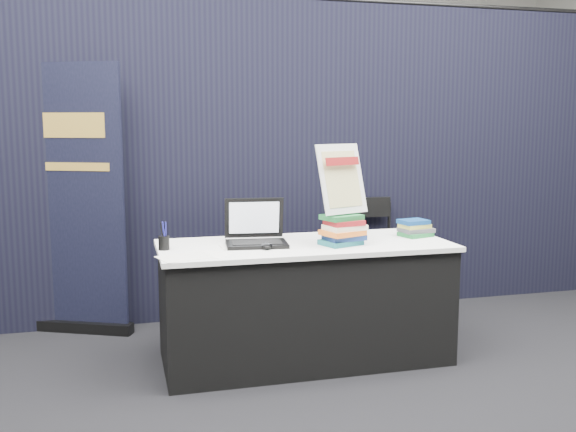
{
  "coord_description": "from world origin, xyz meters",
  "views": [
    {
      "loc": [
        -1.1,
        -3.21,
        1.49
      ],
      "look_at": [
        -0.11,
        0.55,
        0.92
      ],
      "focal_mm": 40.0,
      "sensor_mm": 36.0,
      "label": 1
    }
  ],
  "objects_px": {
    "display_table": "(305,301)",
    "pullup_banner": "(73,215)",
    "laptop": "(255,234)",
    "book_stack_short": "(415,228)",
    "book_stack_tall": "(343,230)",
    "stacking_chair": "(373,251)",
    "info_sign": "(342,180)"
  },
  "relations": [
    {
      "from": "display_table",
      "to": "pullup_banner",
      "type": "relative_size",
      "value": 0.95
    },
    {
      "from": "display_table",
      "to": "laptop",
      "type": "bearing_deg",
      "value": 172.56
    },
    {
      "from": "book_stack_short",
      "to": "pullup_banner",
      "type": "relative_size",
      "value": 0.11
    },
    {
      "from": "laptop",
      "to": "book_stack_short",
      "type": "distance_m",
      "value": 1.08
    },
    {
      "from": "book_stack_tall",
      "to": "book_stack_short",
      "type": "xyz_separation_m",
      "value": [
        0.56,
        0.17,
        -0.04
      ]
    },
    {
      "from": "laptop",
      "to": "book_stack_short",
      "type": "bearing_deg",
      "value": 7.19
    },
    {
      "from": "laptop",
      "to": "pullup_banner",
      "type": "xyz_separation_m",
      "value": [
        -1.12,
        0.91,
        0.03
      ]
    },
    {
      "from": "laptop",
      "to": "book_stack_short",
      "type": "height_order",
      "value": "laptop"
    },
    {
      "from": "display_table",
      "to": "stacking_chair",
      "type": "xyz_separation_m",
      "value": [
        0.78,
        0.78,
        0.13
      ]
    },
    {
      "from": "laptop",
      "to": "pullup_banner",
      "type": "height_order",
      "value": "pullup_banner"
    },
    {
      "from": "pullup_banner",
      "to": "laptop",
      "type": "bearing_deg",
      "value": -14.45
    },
    {
      "from": "laptop",
      "to": "pullup_banner",
      "type": "bearing_deg",
      "value": 147.3
    },
    {
      "from": "stacking_chair",
      "to": "book_stack_short",
      "type": "bearing_deg",
      "value": -89.98
    },
    {
      "from": "laptop",
      "to": "book_stack_tall",
      "type": "height_order",
      "value": "laptop"
    },
    {
      "from": "book_stack_short",
      "to": "info_sign",
      "type": "bearing_deg",
      "value": -166.34
    },
    {
      "from": "book_stack_tall",
      "to": "book_stack_short",
      "type": "height_order",
      "value": "book_stack_tall"
    },
    {
      "from": "info_sign",
      "to": "pullup_banner",
      "type": "distance_m",
      "value": 1.95
    },
    {
      "from": "display_table",
      "to": "book_stack_short",
      "type": "xyz_separation_m",
      "value": [
        0.77,
        0.05,
        0.43
      ]
    },
    {
      "from": "book_stack_short",
      "to": "pullup_banner",
      "type": "bearing_deg",
      "value": 157.84
    },
    {
      "from": "book_stack_short",
      "to": "pullup_banner",
      "type": "distance_m",
      "value": 2.37
    },
    {
      "from": "display_table",
      "to": "book_stack_tall",
      "type": "relative_size",
      "value": 6.81
    },
    {
      "from": "book_stack_short",
      "to": "info_sign",
      "type": "xyz_separation_m",
      "value": [
        -0.56,
        -0.14,
        0.34
      ]
    },
    {
      "from": "laptop",
      "to": "book_stack_tall",
      "type": "distance_m",
      "value": 0.54
    },
    {
      "from": "book_stack_short",
      "to": "stacking_chair",
      "type": "height_order",
      "value": "stacking_chair"
    },
    {
      "from": "book_stack_short",
      "to": "laptop",
      "type": "bearing_deg",
      "value": -179.24
    },
    {
      "from": "laptop",
      "to": "book_stack_tall",
      "type": "xyz_separation_m",
      "value": [
        0.52,
        -0.15,
        0.03
      ]
    },
    {
      "from": "book_stack_short",
      "to": "book_stack_tall",
      "type": "bearing_deg",
      "value": -163.43
    },
    {
      "from": "pullup_banner",
      "to": "display_table",
      "type": "bearing_deg",
      "value": -8.98
    },
    {
      "from": "laptop",
      "to": "stacking_chair",
      "type": "relative_size",
      "value": 0.43
    },
    {
      "from": "laptop",
      "to": "info_sign",
      "type": "height_order",
      "value": "info_sign"
    },
    {
      "from": "display_table",
      "to": "pullup_banner",
      "type": "height_order",
      "value": "pullup_banner"
    },
    {
      "from": "stacking_chair",
      "to": "laptop",
      "type": "bearing_deg",
      "value": -144.96
    }
  ]
}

